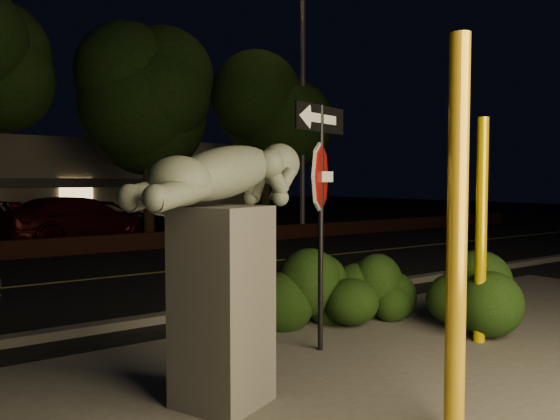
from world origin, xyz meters
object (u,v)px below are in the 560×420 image
object	(u,v)px
sculpture	(225,241)
parked_car_darkred	(79,221)
signpost	(321,177)
yellow_pole_right	(481,231)
parked_car_dark	(109,220)
streetlight	(298,73)
yellow_pole_left	(457,239)

from	to	relation	value
sculpture	parked_car_darkred	size ratio (longest dim) A/B	0.46
signpost	parked_car_darkred	size ratio (longest dim) A/B	0.55
yellow_pole_right	parked_car_dark	xyz separation A→B (m)	(0.17, 15.54, -0.76)
sculpture	parked_car_dark	size ratio (longest dim) A/B	0.51
streetlight	parked_car_darkred	bearing A→B (deg)	159.64
streetlight	parked_car_darkred	size ratio (longest dim) A/B	1.86
yellow_pole_right	streetlight	distance (m)	14.02
yellow_pole_right	signpost	distance (m)	2.19
signpost	streetlight	size ratio (longest dim) A/B	0.30
parked_car_darkred	yellow_pole_left	bearing A→B (deg)	159.02
yellow_pole_right	parked_car_darkred	size ratio (longest dim) A/B	0.53
yellow_pole_left	signpost	bearing A→B (deg)	77.49
yellow_pole_right	sculpture	xyz separation A→B (m)	(-3.59, 0.18, 0.09)
sculpture	parked_car_darkred	distance (m)	14.13
signpost	parked_car_dark	world-z (taller)	signpost
yellow_pole_right	parked_car_darkred	world-z (taller)	yellow_pole_right
signpost	sculpture	xyz separation A→B (m)	(-1.71, -0.71, -0.59)
streetlight	parked_car_dark	xyz separation A→B (m)	(-5.79, 3.69, -5.31)
yellow_pole_right	streetlight	xyz separation A→B (m)	(5.96, 11.85, 4.55)
signpost	parked_car_darkred	world-z (taller)	signpost
yellow_pole_right	streetlight	world-z (taller)	streetlight
streetlight	parked_car_darkred	xyz separation A→B (m)	(-7.22, 2.25, -5.20)
streetlight	parked_car_dark	bearing A→B (deg)	144.44
yellow_pole_left	parked_car_dark	distance (m)	17.21
yellow_pole_right	sculpture	distance (m)	3.60
yellow_pole_left	sculpture	xyz separation A→B (m)	(-1.19, 1.64, -0.09)
sculpture	streetlight	xyz separation A→B (m)	(9.55, 11.67, 4.46)
signpost	yellow_pole_right	bearing A→B (deg)	-42.92
yellow_pole_left	sculpture	world-z (taller)	yellow_pole_left
sculpture	parked_car_darkred	world-z (taller)	sculpture
signpost	parked_car_dark	xyz separation A→B (m)	(2.05, 14.65, -1.43)
streetlight	yellow_pole_right	bearing A→B (deg)	-119.72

